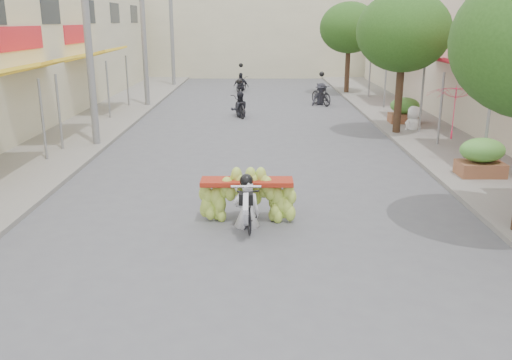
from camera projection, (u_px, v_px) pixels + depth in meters
name	position (u px, v px, depth m)	size (l,w,h in m)	color
ground	(247.00, 350.00, 7.14)	(120.00, 120.00, 0.00)	#505055
sidewalk_left	(78.00, 128.00, 21.53)	(4.00, 60.00, 0.12)	gray
sidewalk_right	(430.00, 129.00, 21.50)	(4.00, 60.00, 0.12)	gray
far_building	(256.00, 30.00, 42.61)	(20.00, 6.00, 7.00)	beige
utility_pole_mid	(87.00, 26.00, 17.53)	(0.60, 0.24, 8.00)	slate
utility_pole_far	(143.00, 24.00, 26.16)	(0.60, 0.24, 8.00)	slate
utility_pole_back	(171.00, 23.00, 34.80)	(0.60, 0.24, 8.00)	slate
street_tree_mid	(403.00, 32.00, 19.49)	(3.40, 3.40, 5.25)	#3A2719
street_tree_far	(349.00, 28.00, 31.00)	(3.40, 3.40, 5.25)	#3A2719
produce_crate_mid	(482.00, 154.00, 14.60)	(1.20, 0.88, 1.16)	brown
produce_crate_far	(405.00, 108.00, 22.28)	(1.20, 0.88, 1.16)	brown
banana_motorbike	(247.00, 194.00, 11.39)	(2.20, 1.81, 1.94)	black
market_umbrella	(458.00, 85.00, 15.55)	(2.27, 2.27, 1.59)	red
pedestrian	(415.00, 106.00, 20.86)	(1.03, 0.88, 1.80)	white
bg_motorbike_a	(239.00, 101.00, 24.29)	(1.00, 1.77, 1.95)	black
bg_motorbike_b	(321.00, 89.00, 27.65)	(1.26, 1.89, 1.95)	black
bg_motorbike_c	(241.00, 78.00, 33.15)	(1.09, 1.65, 1.95)	black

